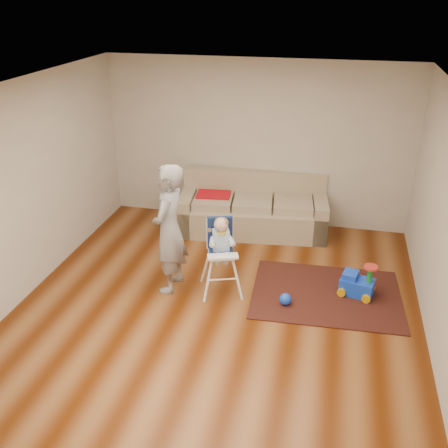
% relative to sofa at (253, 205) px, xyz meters
% --- Properties ---
extents(ground, '(5.50, 5.50, 0.00)m').
position_rel_sofa_xyz_m(ground, '(-0.04, -2.30, -0.46)').
color(ground, '#502006').
rests_on(ground, ground).
extents(room_envelope, '(5.04, 5.52, 2.72)m').
position_rel_sofa_xyz_m(room_envelope, '(-0.04, -1.77, 1.42)').
color(room_envelope, '#BDB4A8').
rests_on(room_envelope, ground).
extents(sofa, '(2.46, 1.23, 0.91)m').
position_rel_sofa_xyz_m(sofa, '(0.00, 0.00, 0.00)').
color(sofa, tan).
rests_on(sofa, ground).
extents(side_table, '(0.46, 0.46, 0.46)m').
position_rel_sofa_xyz_m(side_table, '(-1.28, 0.01, -0.23)').
color(side_table, black).
rests_on(side_table, ground).
extents(area_rug, '(1.99, 1.54, 0.02)m').
position_rel_sofa_xyz_m(area_rug, '(1.29, -1.66, -0.45)').
color(area_rug, '#33140B').
rests_on(area_rug, ground).
extents(ride_on_toy, '(0.48, 0.39, 0.46)m').
position_rel_sofa_xyz_m(ride_on_toy, '(1.67, -1.58, -0.21)').
color(ride_on_toy, blue).
rests_on(ride_on_toy, area_rug).
extents(toy_ball, '(0.15, 0.15, 0.15)m').
position_rel_sofa_xyz_m(toy_ball, '(0.79, -2.03, -0.37)').
color(toy_ball, blue).
rests_on(toy_ball, area_rug).
extents(high_chair, '(0.63, 0.63, 1.07)m').
position_rel_sofa_xyz_m(high_chair, '(-0.08, -1.87, 0.06)').
color(high_chair, white).
rests_on(high_chair, ground).
extents(adult, '(0.45, 0.65, 1.74)m').
position_rel_sofa_xyz_m(adult, '(-0.75, -1.94, 0.41)').
color(adult, gray).
rests_on(adult, ground).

